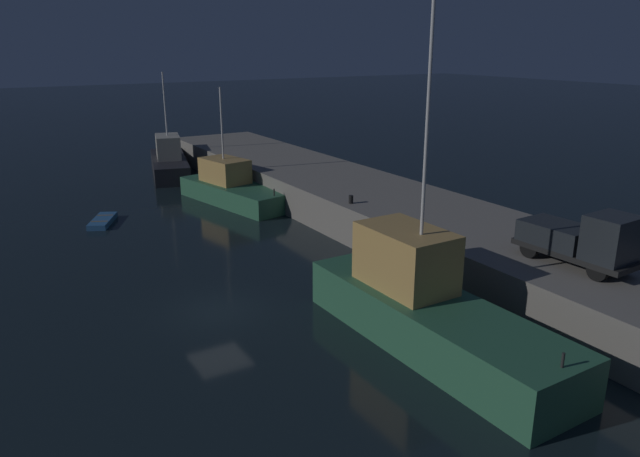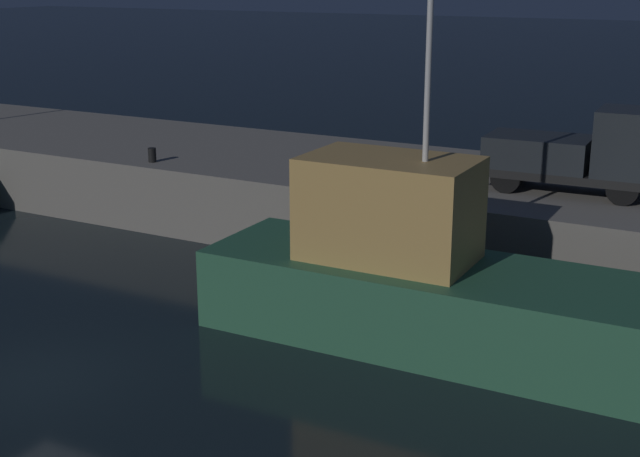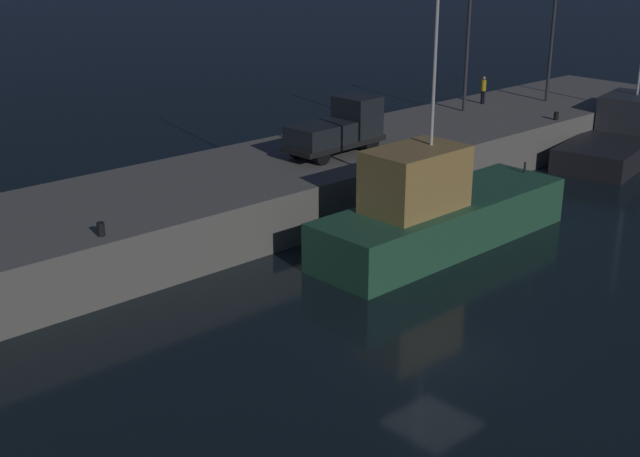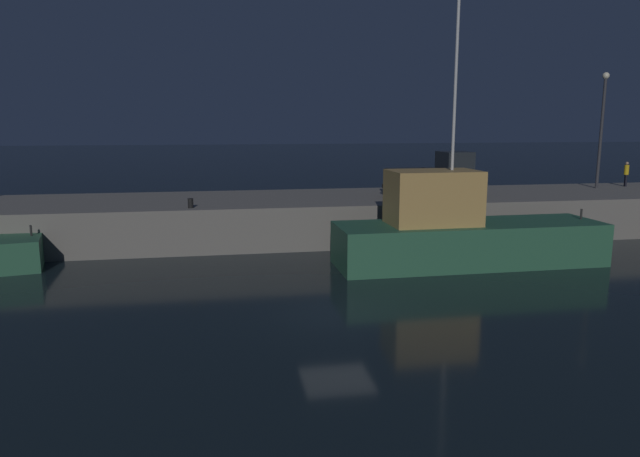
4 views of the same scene
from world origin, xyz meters
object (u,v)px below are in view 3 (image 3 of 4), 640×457
Objects in this scene: lamp_post_west at (468,35)px; bollard_central at (556,116)px; utility_truck at (339,129)px; fishing_boat_blue at (437,213)px; fishing_boat_white at (626,135)px; dockworker at (483,88)px; lamp_post_east at (553,22)px; bollard_west at (101,229)px.

bollard_central is at bearing -68.86° from lamp_post_west.
fishing_boat_blue is at bearing -100.89° from utility_truck.
fishing_boat_white is 2.52× the size of utility_truck.
fishing_boat_blue is at bearing -148.19° from dockworker.
dockworker is (-3.60, 2.18, -3.89)m from lamp_post_east.
lamp_post_east is 18.48× the size of bollard_central.
bollard_west is at bearing 179.26° from bollard_central.
bollard_central is (1.94, -5.03, -4.18)m from lamp_post_west.
lamp_post_west is 6.40m from lamp_post_east.
dockworker reaches higher than bollard_west.
lamp_post_east is at bearing 38.97° from bollard_central.
lamp_post_east is (6.18, -1.60, 0.43)m from lamp_post_west.
lamp_post_west is 0.90× the size of lamp_post_east.
fishing_boat_blue reaches higher than utility_truck.
fishing_boat_white is at bearing -47.28° from lamp_post_west.
utility_truck is 11.80× the size of bollard_central.
bollard_central is at bearing -0.74° from bollard_west.
utility_truck is at bearing -169.62° from dockworker.
fishing_boat_white is at bearing -23.48° from bollard_central.
bollard_west is 1.10× the size of bollard_central.
lamp_post_west is 4.35m from dockworker.
bollard_west is (-32.49, -3.06, -4.59)m from lamp_post_east.
fishing_boat_blue is at bearing -158.32° from lamp_post_east.
lamp_post_west is 27.04m from bollard_west.
bollard_central is at bearing -11.54° from utility_truck.
bollard_central is (28.25, -0.36, -0.02)m from bollard_west.
lamp_post_west is (13.66, 9.49, 5.24)m from fishing_boat_blue.
bollard_central is (-0.64, -5.61, -0.73)m from dockworker.
lamp_post_east is 7.14m from bollard_central.
fishing_boat_blue is 1.07× the size of fishing_boat_white.
fishing_boat_white is at bearing -87.13° from lamp_post_east.
dockworker is at bearing 10.38° from utility_truck.
utility_truck is 10.69× the size of bollard_west.
fishing_boat_blue is at bearing -164.04° from bollard_central.
lamp_post_west is 6.82m from bollard_central.
utility_truck is (1.42, 7.36, 2.06)m from fishing_boat_blue.
fishing_boat_white is 5.13m from bollard_central.
lamp_post_east is 5.73m from dockworker.
lamp_post_west is at bearing -167.26° from dockworker.
fishing_boat_blue is 13.57m from bollard_west.
bollard_central is at bearing 15.96° from fishing_boat_blue.
bollard_west is (-26.30, -4.67, -4.16)m from lamp_post_west.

